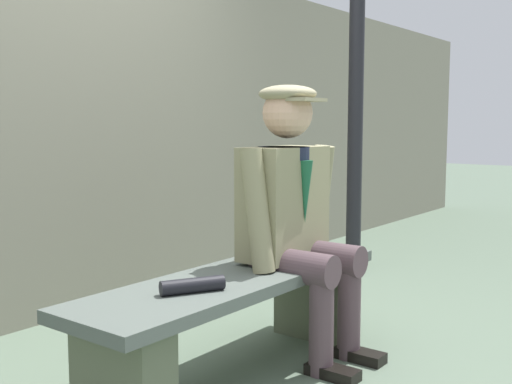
{
  "coord_description": "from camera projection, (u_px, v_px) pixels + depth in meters",
  "views": [
    {
      "loc": [
        2.04,
        1.67,
        1.11
      ],
      "look_at": [
        -0.14,
        0.0,
        0.81
      ],
      "focal_mm": 43.36,
      "sensor_mm": 36.0,
      "label": 1
    }
  ],
  "objects": [
    {
      "name": "seated_man",
      "position": [
        295.0,
        208.0,
        2.91
      ],
      "size": [
        0.62,
        0.6,
        1.29
      ],
      "color": "gray",
      "rests_on": "ground"
    },
    {
      "name": "rolled_magazine",
      "position": [
        193.0,
        285.0,
        2.4
      ],
      "size": [
        0.25,
        0.17,
        0.06
      ],
      "primitive_type": "cylinder",
      "rotation": [
        0.0,
        1.57,
        -0.49
      ],
      "color": "black",
      "rests_on": "bench"
    },
    {
      "name": "ground_plane",
      "position": [
        236.0,
        375.0,
        2.74
      ],
      "size": [
        30.0,
        30.0,
        0.0
      ],
      "primitive_type": "plane",
      "color": "#586A57"
    },
    {
      "name": "bench",
      "position": [
        236.0,
        310.0,
        2.71
      ],
      "size": [
        1.65,
        0.47,
        0.46
      ],
      "color": "#4F5852",
      "rests_on": "ground"
    },
    {
      "name": "stadium_wall",
      "position": [
        41.0,
        129.0,
        3.48
      ],
      "size": [
        12.0,
        0.24,
        2.17
      ],
      "primitive_type": "cube",
      "color": "gray",
      "rests_on": "ground"
    },
    {
      "name": "lamp_post",
      "position": [
        357.0,
        21.0,
        4.44
      ],
      "size": [
        0.21,
        0.21,
        3.28
      ],
      "color": "black",
      "rests_on": "ground"
    }
  ]
}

